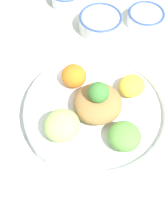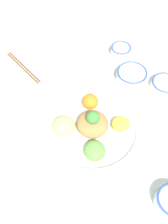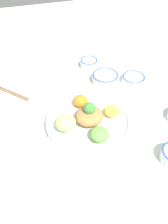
% 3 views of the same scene
% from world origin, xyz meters
% --- Properties ---
extents(ground_plane, '(2.40, 2.40, 0.00)m').
position_xyz_m(ground_plane, '(0.00, 0.00, 0.00)').
color(ground_plane, silver).
extents(salad_platter, '(0.32, 0.32, 0.11)m').
position_xyz_m(salad_platter, '(0.01, 0.01, 0.03)').
color(salad_platter, white).
rests_on(salad_platter, ground_plane).
extents(sauce_bowl_red, '(0.10, 0.10, 0.03)m').
position_xyz_m(sauce_bowl_red, '(0.27, 0.21, 0.02)').
color(sauce_bowl_red, white).
rests_on(sauce_bowl_red, ground_plane).
extents(rice_bowl_blue, '(0.11, 0.11, 0.04)m').
position_xyz_m(rice_bowl_blue, '(0.15, 0.25, 0.02)').
color(rice_bowl_blue, white).
rests_on(rice_bowl_blue, ground_plane).
extents(sauce_bowl_dark, '(0.08, 0.08, 0.04)m').
position_xyz_m(sauce_bowl_dark, '(0.12, 0.38, 0.02)').
color(sauce_bowl_dark, white).
rests_on(sauce_bowl_dark, ground_plane).
extents(chopsticks_pair_near, '(0.16, 0.16, 0.01)m').
position_xyz_m(chopsticks_pair_near, '(-0.27, 0.29, 0.00)').
color(chopsticks_pair_near, brown).
rests_on(chopsticks_pair_near, ground_plane).
extents(serving_spoon_main, '(0.12, 0.04, 0.01)m').
position_xyz_m(serving_spoon_main, '(-0.32, -0.20, 0.00)').
color(serving_spoon_main, silver).
rests_on(serving_spoon_main, ground_plane).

